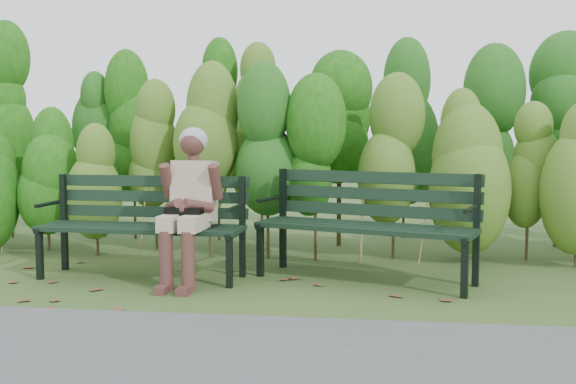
# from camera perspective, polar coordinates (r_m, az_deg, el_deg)

# --- Properties ---
(ground) EXTENTS (80.00, 80.00, 0.00)m
(ground) POSITION_cam_1_polar(r_m,az_deg,el_deg) (5.56, -0.48, -8.04)
(ground) COLOR #2E4C23
(hedge_band) EXTENTS (11.04, 1.67, 2.42)m
(hedge_band) POSITION_cam_1_polar(r_m,az_deg,el_deg) (7.26, 1.57, 5.04)
(hedge_band) COLOR #47381E
(hedge_band) RESTS_ON ground
(leaf_litter) EXTENTS (5.92, 2.06, 0.01)m
(leaf_litter) POSITION_cam_1_polar(r_m,az_deg,el_deg) (5.46, -3.80, -8.25)
(leaf_litter) COLOR brown
(leaf_litter) RESTS_ON ground
(bench_left) EXTENTS (1.79, 0.67, 0.88)m
(bench_left) POSITION_cam_1_polar(r_m,az_deg,el_deg) (6.02, -11.97, -2.12)
(bench_left) COLOR black
(bench_left) RESTS_ON ground
(bench_right) EXTENTS (1.95, 1.16, 0.93)m
(bench_right) POSITION_cam_1_polar(r_m,az_deg,el_deg) (5.81, 6.84, -2.05)
(bench_right) COLOR black
(bench_right) RESTS_ON ground
(seated_woman) EXTENTS (0.53, 0.77, 1.30)m
(seated_woman) POSITION_cam_1_polar(r_m,az_deg,el_deg) (5.66, -8.37, -0.33)
(seated_woman) COLOR #BEA891
(seated_woman) RESTS_ON ground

